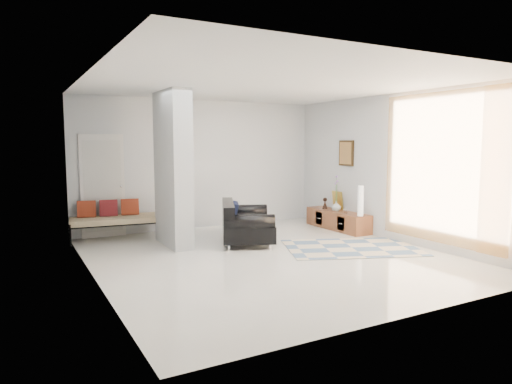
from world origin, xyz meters
TOP-DOWN VIEW (x-y plane):
  - floor at (0.00, 0.00)m, footprint 6.00×6.00m
  - ceiling at (0.00, 0.00)m, footprint 6.00×6.00m
  - wall_back at (0.00, 3.00)m, footprint 6.00×0.00m
  - wall_front at (0.00, -3.00)m, footprint 6.00×0.00m
  - wall_left at (-2.75, 0.00)m, footprint 0.00×6.00m
  - wall_right at (2.75, 0.00)m, footprint 0.00×6.00m
  - partition_column at (-1.10, 1.60)m, footprint 0.35×1.20m
  - hallway_door at (-2.10, 2.96)m, footprint 0.85×0.06m
  - curtain at (2.67, -1.15)m, footprint 0.00×2.55m
  - wall_art at (2.72, 1.37)m, footprint 0.04×0.45m
  - media_console at (2.52, 1.37)m, footprint 0.45×1.72m
  - loveseat at (0.16, 1.23)m, footprint 1.46×1.80m
  - daybed at (-1.92, 2.63)m, footprint 1.83×0.95m
  - area_rug at (1.60, -0.18)m, footprint 2.71×2.28m
  - cylinder_lamp at (2.50, 0.62)m, footprint 0.11×0.11m
  - bronze_figurine at (2.47, 1.76)m, footprint 0.12×0.12m
  - vase at (2.47, 1.37)m, footprint 0.22×0.22m

SIDE VIEW (x-z plane):
  - floor at x=0.00m, z-range 0.00..0.00m
  - area_rug at x=1.60m, z-range 0.00..0.01m
  - media_console at x=2.52m, z-range -0.20..0.61m
  - loveseat at x=0.16m, z-range -0.02..0.74m
  - daybed at x=-1.92m, z-range 0.03..0.80m
  - vase at x=2.47m, z-range 0.40..0.61m
  - bronze_figurine at x=2.47m, z-range 0.40..0.65m
  - cylinder_lamp at x=2.50m, z-range 0.40..1.01m
  - hallway_door at x=-2.10m, z-range 0.00..2.04m
  - partition_column at x=-1.10m, z-range 0.00..2.80m
  - wall_back at x=0.00m, z-range -1.60..4.40m
  - wall_front at x=0.00m, z-range -1.60..4.40m
  - wall_left at x=-2.75m, z-range -1.60..4.40m
  - wall_right at x=2.75m, z-range -1.60..4.40m
  - curtain at x=2.67m, z-range 0.17..2.72m
  - wall_art at x=2.72m, z-range 1.38..1.92m
  - ceiling at x=0.00m, z-range 2.80..2.80m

